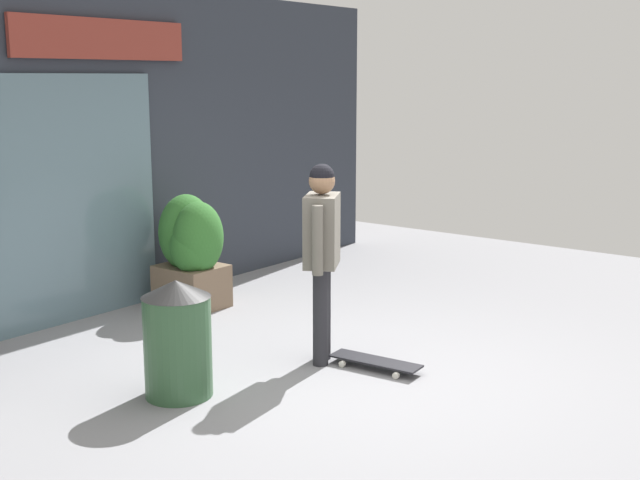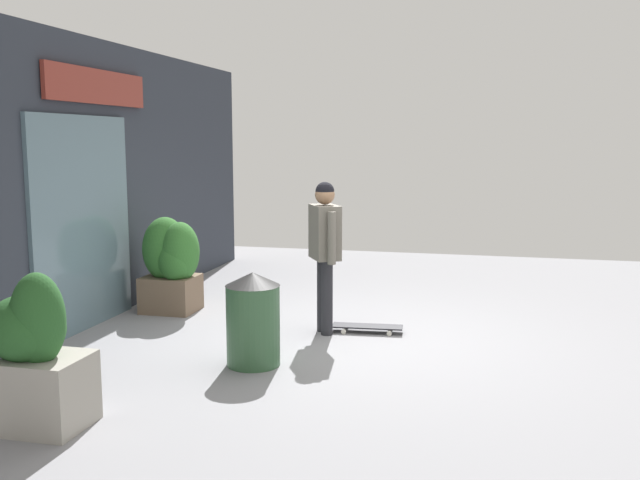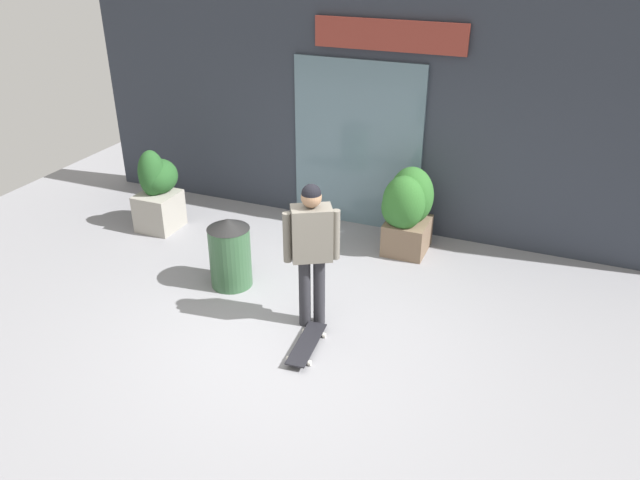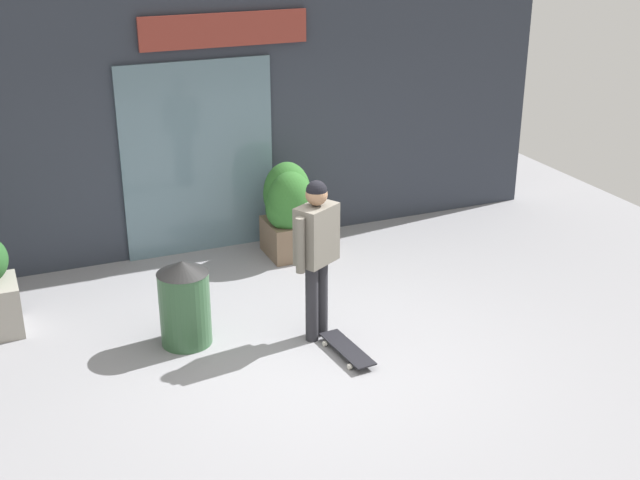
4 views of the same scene
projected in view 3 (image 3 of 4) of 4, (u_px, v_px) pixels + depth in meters
The scene contains 7 objects.
ground_plane at pixel (290, 331), 6.89m from camera, with size 12.00×12.00×0.00m, color gray.
building_facade at pixel (379, 115), 8.66m from camera, with size 9.00×0.31×3.29m.
skateboarder at pixel (312, 242), 6.55m from camera, with size 0.54×0.44×1.68m.
skateboard at pixel (307, 344), 6.57m from camera, with size 0.31×0.80×0.08m.
planter_box_left at pixel (157, 190), 8.98m from camera, with size 0.56×0.72×1.19m.
planter_box_right at pixel (406, 209), 8.26m from camera, with size 0.64×0.72×1.19m.
trash_bin at pixel (230, 252), 7.57m from camera, with size 0.52×0.52×0.90m.
Camera 3 is at (2.48, -5.11, 4.04)m, focal length 34.94 mm.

